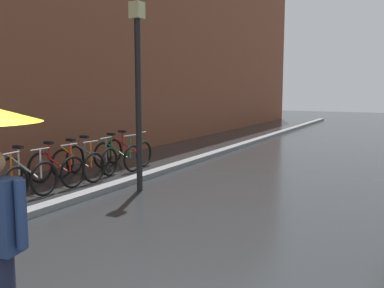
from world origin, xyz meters
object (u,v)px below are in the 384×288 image
(parked_bicycle_5, at_px, (92,159))
(parked_bicycle_7, at_px, (129,152))
(parked_bicycle_6, at_px, (117,156))
(parked_bicycle_2, at_px, (26,175))
(parked_bicycle_4, at_px, (78,164))
(parked_bicycle_3, at_px, (56,168))
(street_lamp_post, at_px, (138,81))

(parked_bicycle_5, distance_m, parked_bicycle_7, 1.49)
(parked_bicycle_6, relative_size, parked_bicycle_7, 1.04)
(parked_bicycle_2, relative_size, parked_bicycle_7, 1.00)
(parked_bicycle_2, relative_size, parked_bicycle_4, 0.97)
(parked_bicycle_6, distance_m, parked_bicycle_7, 0.75)
(parked_bicycle_2, distance_m, parked_bicycle_4, 1.41)
(parked_bicycle_3, height_order, street_lamp_post, street_lamp_post)
(parked_bicycle_2, height_order, parked_bicycle_5, same)
(parked_bicycle_4, bearing_deg, parked_bicycle_5, 104.46)
(parked_bicycle_5, xyz_separation_m, parked_bicycle_7, (0.03, 1.49, 0.00))
(parked_bicycle_3, relative_size, street_lamp_post, 0.29)
(parked_bicycle_3, height_order, parked_bicycle_7, same)
(parked_bicycle_2, distance_m, street_lamp_post, 2.96)
(parked_bicycle_2, xyz_separation_m, parked_bicycle_6, (0.09, 2.86, 0.00))
(parked_bicycle_2, distance_m, parked_bicycle_7, 3.59)
(parked_bicycle_3, relative_size, parked_bicycle_5, 0.98)
(parked_bicycle_7, bearing_deg, parked_bicycle_3, -87.92)
(parked_bicycle_6, bearing_deg, parked_bicycle_7, 103.63)
(parked_bicycle_2, xyz_separation_m, parked_bicycle_5, (-0.11, 2.09, 0.00))
(parked_bicycle_4, bearing_deg, parked_bicycle_2, -92.87)
(parked_bicycle_4, relative_size, parked_bicycle_7, 1.03)
(parked_bicycle_5, relative_size, street_lamp_post, 0.30)
(parked_bicycle_7, relative_size, street_lamp_post, 0.29)
(parked_bicycle_4, distance_m, parked_bicycle_6, 1.45)
(parked_bicycle_5, height_order, street_lamp_post, street_lamp_post)
(parked_bicycle_2, distance_m, parked_bicycle_3, 0.79)
(parked_bicycle_2, height_order, parked_bicycle_6, same)
(parked_bicycle_5, height_order, parked_bicycle_6, same)
(parked_bicycle_4, height_order, street_lamp_post, street_lamp_post)
(parked_bicycle_3, height_order, parked_bicycle_6, same)
(parked_bicycle_2, bearing_deg, parked_bicycle_6, 88.10)
(parked_bicycle_5, xyz_separation_m, parked_bicycle_6, (0.20, 0.77, 0.00))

